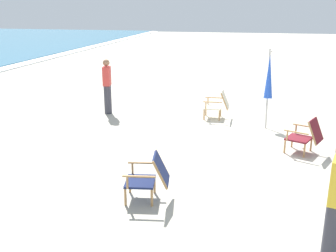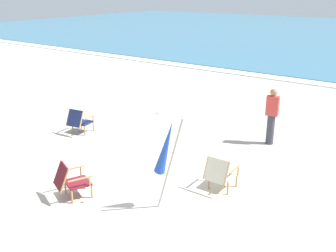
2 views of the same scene
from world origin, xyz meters
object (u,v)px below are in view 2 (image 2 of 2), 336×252
Objects in this scene: beach_chair_front_right at (79,121)px; umbrella_furled_blue at (166,149)px; person_near_chairs at (272,116)px; beach_chair_back_left at (220,173)px; beach_chair_front_left at (70,180)px.

umbrella_furled_blue is at bearing -22.51° from beach_chair_front_right.
beach_chair_front_right is 5.71m from person_near_chairs.
umbrella_furled_blue is (-0.50, -1.33, 0.91)m from beach_chair_back_left.
beach_chair_front_left is 0.43× the size of umbrella_furled_blue.
beach_chair_front_left is 3.23m from beach_chair_back_left.
beach_chair_back_left is at bearing -6.81° from beach_chair_front_right.
beach_chair_front_right is 5.19m from umbrella_furled_blue.
person_near_chairs reaches higher than beach_chair_front_right.
beach_chair_front_right is at bearing 173.19° from beach_chair_back_left.
beach_chair_back_left reaches higher than beach_chair_front_right.
beach_chair_front_right is at bearing 157.49° from umbrella_furled_blue.
beach_chair_front_left is 0.54× the size of person_near_chairs.
beach_chair_back_left is (2.41, 2.15, 0.00)m from beach_chair_front_left.
beach_chair_back_left is at bearing 69.58° from umbrella_furled_blue.
beach_chair_front_right is 3.94m from beach_chair_front_left.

